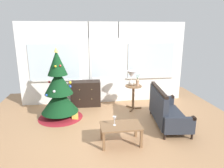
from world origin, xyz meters
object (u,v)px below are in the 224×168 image
Objects in this scene: settee_sofa at (165,111)px; table_lamp at (131,76)px; gift_box at (75,116)px; flower_vase at (137,82)px; coffee_table at (121,128)px; christmas_tree at (59,92)px; side_table at (133,93)px; dresser_cabinet at (86,93)px; wine_glass at (114,119)px.

settee_sofa is 1.48m from table_lamp.
flower_vase is at bearing 13.76° from gift_box.
coffee_table is 1.69m from gift_box.
settee_sofa is at bearing -68.48° from flower_vase.
table_lamp is at bearing 18.25° from gift_box.
christmas_tree reaches higher than side_table.
christmas_tree is 2.23× the size of coffee_table.
christmas_tree reaches higher than coffee_table.
side_table is (1.39, -0.49, 0.12)m from dresser_cabinet.
flower_vase is at bearing -20.29° from dresser_cabinet.
gift_box is (0.39, -0.16, -0.63)m from christmas_tree.
settee_sofa is at bearing 26.18° from wine_glass.
flower_vase is at bearing -30.96° from side_table.
gift_box is at bearing 123.05° from wine_glass.
flower_vase is (1.49, -0.55, 0.45)m from dresser_cabinet.
dresser_cabinet is 2.60× the size of flower_vase.
coffee_table is at bearing -5.64° from wine_glass.
settee_sofa reaches higher than wine_glass.
settee_sofa is 9.79× the size of gift_box.
table_lamp is at bearing 10.70° from christmas_tree.
table_lamp reaches higher than dresser_cabinet.
table_lamp is 0.52× the size of coffee_table.
settee_sofa is (1.93, -1.65, -0.01)m from dresser_cabinet.
settee_sofa is 2.19× the size of side_table.
coffee_table is (-0.81, -1.78, -0.49)m from flower_vase.
gift_box is at bearing -21.74° from christmas_tree.
coffee_table is (0.69, -2.34, -0.04)m from dresser_cabinet.
settee_sofa is at bearing -17.18° from christmas_tree.
wine_glass is (1.26, -1.49, -0.16)m from christmas_tree.
dresser_cabinet is 2.44m from coffee_table.
gift_box is (-0.31, -0.99, -0.31)m from dresser_cabinet.
table_lamp is at bearing 71.09° from coffee_table.
flower_vase is 1.79× the size of wine_glass.
side_table is at bearing 65.42° from wine_glass.
side_table reaches higher than coffee_table.
side_table is 1.65× the size of table_lamp.
dresser_cabinet is 1.66m from flower_vase.
settee_sofa is 1.42m from coffee_table.
dresser_cabinet is 2.54m from settee_sofa.
table_lamp is at bearing 147.99° from flower_vase.
flower_vase is at bearing 7.38° from christmas_tree.
table_lamp is 1.96m from gift_box.
table_lamp is (-0.06, 0.04, 0.50)m from side_table.
table_lamp is 2.26× the size of wine_glass.
side_table is (2.09, 0.34, -0.20)m from christmas_tree.
christmas_tree reaches higher than settee_sofa.
flower_vase is at bearing 62.10° from wine_glass.
christmas_tree is 2.13m from side_table.
flower_vase is 2.01m from gift_box.
settee_sofa is at bearing -40.57° from dresser_cabinet.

